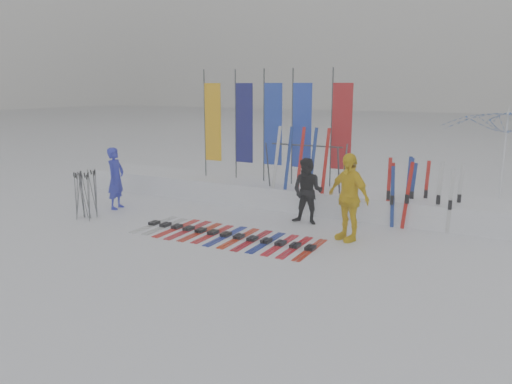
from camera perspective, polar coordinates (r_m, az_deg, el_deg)
The scene contains 11 objects.
ground at distance 10.16m, azimuth -5.27°, elevation -7.09°, with size 120.00×120.00×0.00m, color white.
snow_bank at distance 14.00m, azimuth 5.04°, elevation -0.46°, with size 14.00×1.60×0.60m, color white.
person_blue at distance 14.17m, azimuth -15.73°, elevation 1.52°, with size 0.62×0.40×1.69m, color #2029C0.
person_black at distance 12.17m, azimuth 5.91°, elevation 0.07°, with size 0.79×0.61×1.62m, color black.
person_yellow at distance 10.98m, azimuth 10.50°, elevation -0.57°, with size 1.13×0.47×1.92m, color yellow.
tent_canopy at distance 13.82m, azimuth 26.31°, elevation 2.87°, with size 3.09×3.15×2.83m, color white.
ski_row at distance 11.29m, azimuth -3.52°, elevation -4.90°, with size 4.25×1.70×0.07m.
pole_cluster at distance 13.41m, azimuth -18.85°, elevation -0.28°, with size 0.61×0.75×1.25m.
feather_flags at distance 14.27m, azimuth 1.83°, elevation 7.71°, with size 4.52×0.26×3.20m.
ski_rack at distance 13.33m, azimuth 5.71°, elevation 3.62°, with size 2.04×0.80×1.23m.
upright_skis at distance 12.58m, azimuth 17.79°, elevation -0.20°, with size 1.62×0.94×1.65m.
Camera 1 is at (5.30, -8.01, 3.32)m, focal length 35.00 mm.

